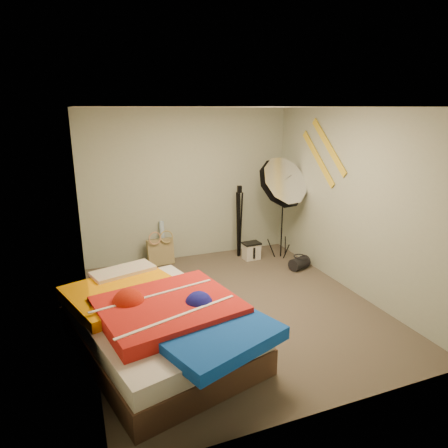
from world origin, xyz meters
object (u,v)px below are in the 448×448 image
tote_bag (160,252)px  duffel_bag (299,263)px  wrapping_roll (163,242)px  camera_tripod (239,217)px  bed (159,323)px  camera_case (251,251)px  photo_umbrella (281,184)px

tote_bag → duffel_bag: 2.27m
wrapping_roll → camera_tripod: size_ratio=0.56×
duffel_bag → camera_tripod: size_ratio=0.26×
camera_tripod → duffel_bag: bearing=-53.0°
bed → camera_case: bearing=45.5°
tote_bag → camera_case: bearing=-14.3°
camera_case → bed: bearing=-137.9°
tote_bag → bed: size_ratio=0.17×
camera_case → tote_bag: bearing=164.3°
photo_umbrella → camera_tripod: 0.91m
duffel_bag → photo_umbrella: 1.31m
bed → photo_umbrella: size_ratio=1.36×
duffel_bag → camera_case: bearing=107.8°
duffel_bag → camera_tripod: 1.28m
bed → camera_tripod: size_ratio=2.00×
wrapping_roll → camera_case: (1.43, -0.42, -0.21)m
tote_bag → duffel_bag: size_ratio=1.31×
camera_tripod → photo_umbrella: bearing=-36.8°
tote_bag → photo_umbrella: bearing=-17.7°
bed → photo_umbrella: bearing=37.3°
tote_bag → camera_case: 1.53m
bed → camera_tripod: camera_tripod is taller
camera_case → camera_tripod: (-0.15, 0.20, 0.58)m
tote_bag → photo_umbrella: photo_umbrella is taller
tote_bag → wrapping_roll: 0.18m
camera_case → camera_tripod: size_ratio=0.22×
wrapping_roll → bed: size_ratio=0.28×
wrapping_roll → photo_umbrella: bearing=-18.9°
wrapping_roll → photo_umbrella: 2.17m
photo_umbrella → duffel_bag: bearing=-75.7°
tote_bag → bed: bearing=-104.8°
duffel_bag → camera_tripod: (-0.67, 0.89, 0.61)m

